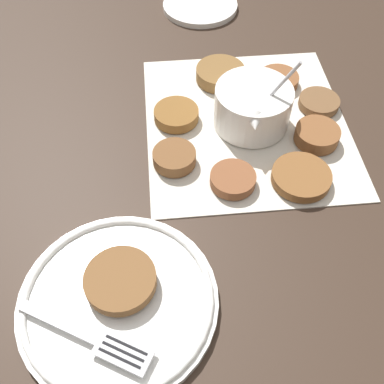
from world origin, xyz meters
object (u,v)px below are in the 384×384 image
(fritter_on_plate, at_px, (120,280))
(fork, at_px, (97,340))
(serving_plate, at_px, (118,300))
(extra_saucer, at_px, (200,6))
(sauce_bowl, at_px, (252,111))

(fritter_on_plate, xyz_separation_m, fork, (0.07, -0.01, -0.00))
(serving_plate, distance_m, extra_saucer, 0.62)
(fritter_on_plate, xyz_separation_m, extra_saucer, (-0.60, 0.06, -0.02))
(fork, bearing_deg, sauce_bowl, 154.36)
(sauce_bowl, distance_m, fritter_on_plate, 0.32)
(sauce_bowl, distance_m, serving_plate, 0.33)
(fork, distance_m, extra_saucer, 0.67)
(sauce_bowl, bearing_deg, extra_saucer, -164.00)
(fritter_on_plate, bearing_deg, fork, -12.08)
(sauce_bowl, bearing_deg, fritter_on_plate, -28.52)
(fork, relative_size, extra_saucer, 1.06)
(sauce_bowl, relative_size, serving_plate, 0.54)
(fritter_on_plate, bearing_deg, extra_saucer, 174.55)
(serving_plate, height_order, fork, fork)
(sauce_bowl, xyz_separation_m, fritter_on_plate, (0.28, -0.15, -0.01))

